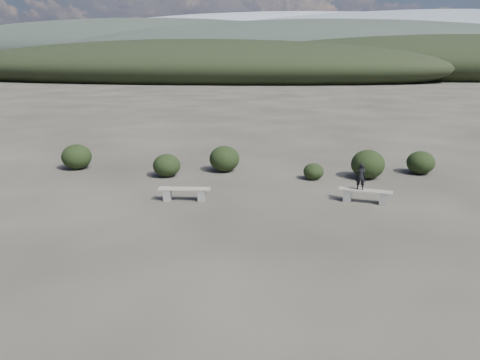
# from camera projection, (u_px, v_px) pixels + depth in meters

# --- Properties ---
(ground) EXTENTS (1200.00, 1200.00, 0.00)m
(ground) POSITION_uv_depth(u_px,v_px,m) (222.00, 252.00, 12.72)
(ground) COLOR #322E27
(ground) RESTS_ON ground
(bench_left) EXTENTS (1.94, 0.62, 0.48)m
(bench_left) POSITION_uv_depth(u_px,v_px,m) (184.00, 193.00, 17.15)
(bench_left) COLOR slate
(bench_left) RESTS_ON ground
(bench_right) EXTENTS (1.94, 0.71, 0.48)m
(bench_right) POSITION_uv_depth(u_px,v_px,m) (365.00, 195.00, 16.91)
(bench_right) COLOR slate
(bench_right) RESTS_ON ground
(seated_person) EXTENTS (0.36, 0.24, 0.98)m
(seated_person) POSITION_uv_depth(u_px,v_px,m) (361.00, 176.00, 16.80)
(seated_person) COLOR black
(seated_person) RESTS_ON bench_right
(shrub_a) EXTENTS (1.22, 1.22, 0.99)m
(shrub_a) POSITION_uv_depth(u_px,v_px,m) (167.00, 165.00, 20.55)
(shrub_a) COLOR black
(shrub_a) RESTS_ON ground
(shrub_b) EXTENTS (1.38, 1.38, 1.18)m
(shrub_b) POSITION_uv_depth(u_px,v_px,m) (224.00, 159.00, 21.43)
(shrub_b) COLOR black
(shrub_b) RESTS_ON ground
(shrub_c) EXTENTS (0.88, 0.88, 0.70)m
(shrub_c) POSITION_uv_depth(u_px,v_px,m) (314.00, 171.00, 20.09)
(shrub_c) COLOR black
(shrub_c) RESTS_ON ground
(shrub_d) EXTENTS (1.44, 1.44, 1.26)m
(shrub_d) POSITION_uv_depth(u_px,v_px,m) (368.00, 164.00, 20.19)
(shrub_d) COLOR black
(shrub_d) RESTS_ON ground
(shrub_e) EXTENTS (1.24, 1.24, 1.03)m
(shrub_e) POSITION_uv_depth(u_px,v_px,m) (421.00, 163.00, 21.02)
(shrub_e) COLOR black
(shrub_e) RESTS_ON ground
(shrub_f) EXTENTS (1.38, 1.38, 1.17)m
(shrub_f) POSITION_uv_depth(u_px,v_px,m) (77.00, 157.00, 21.91)
(shrub_f) COLOR black
(shrub_f) RESTS_ON ground
(mountain_ridges) EXTENTS (500.00, 400.00, 56.00)m
(mountain_ridges) POSITION_uv_depth(u_px,v_px,m) (303.00, 48.00, 334.69)
(mountain_ridges) COLOR black
(mountain_ridges) RESTS_ON ground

